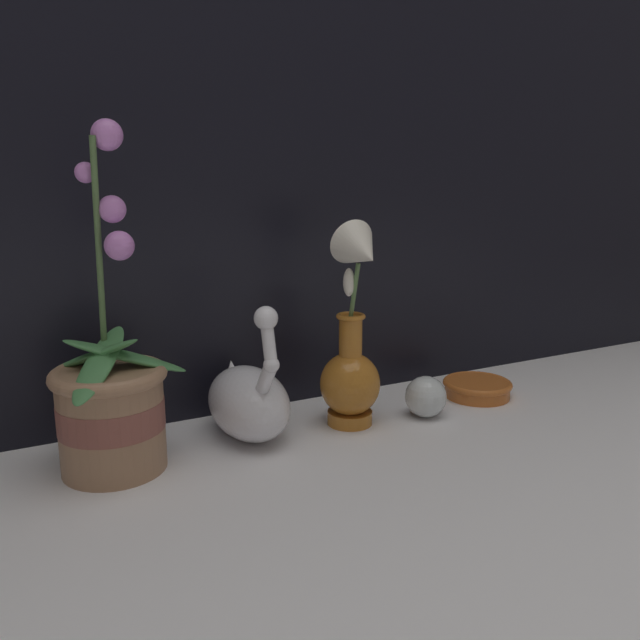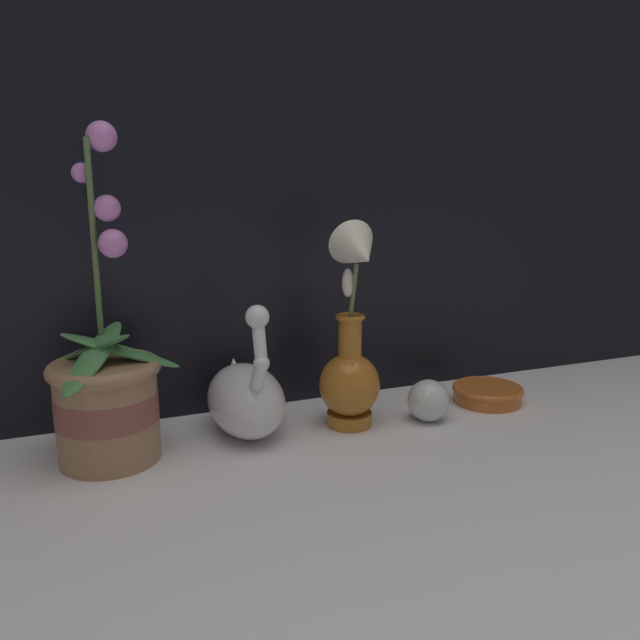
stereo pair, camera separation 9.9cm
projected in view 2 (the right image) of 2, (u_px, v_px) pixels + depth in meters
ground_plane at (343, 447)px, 0.93m from camera, size 2.80×2.80×0.00m
window_backdrop at (290, 45)px, 1.00m from camera, size 2.80×0.03×1.20m
orchid_potted_plant at (107, 395)px, 0.87m from camera, size 0.18×0.19×0.46m
swan_figurine at (245, 396)px, 0.97m from camera, size 0.12×0.21×0.22m
blue_vase at (352, 354)px, 0.98m from camera, size 0.10×0.12×0.33m
glass_sphere at (429, 400)px, 1.02m from camera, size 0.07×0.07×0.07m
amber_dish at (488, 393)px, 1.11m from camera, size 0.12×0.12×0.03m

